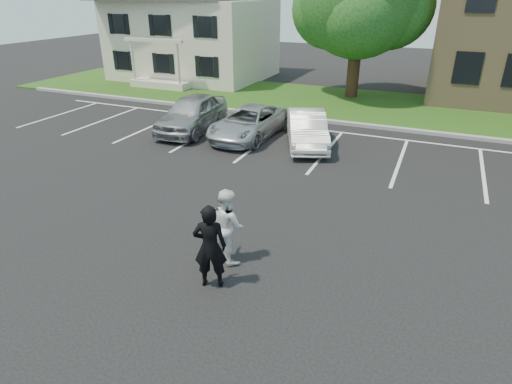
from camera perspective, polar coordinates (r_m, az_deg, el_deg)
ground_plane at (r=10.37m, az=-2.22°, el=-8.44°), size 90.00×90.00×0.00m
curb at (r=20.90m, az=12.22°, el=8.92°), size 40.00×0.30×0.15m
grass_strip at (r=24.73m, az=14.22°, el=11.14°), size 44.00×8.00×0.08m
stall_lines at (r=17.83m, az=14.50°, el=5.63°), size 34.00×5.36×0.01m
house at (r=32.48m, az=-8.37°, el=21.61°), size 10.30×9.22×7.60m
man_black_suit at (r=8.97m, az=-6.15°, el=-7.25°), size 0.82×0.68×1.91m
man_white_shirt at (r=9.84m, az=-3.87°, el=-4.41°), size 1.09×1.04×1.78m
car_silver_west at (r=19.63m, az=-8.50°, el=10.36°), size 2.28×4.82×1.59m
car_silver_minivan at (r=18.52m, az=-1.00°, el=9.23°), size 2.35×4.71×1.28m
car_white_sedan at (r=17.59m, az=6.81°, el=8.33°), size 2.90×4.39×1.37m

